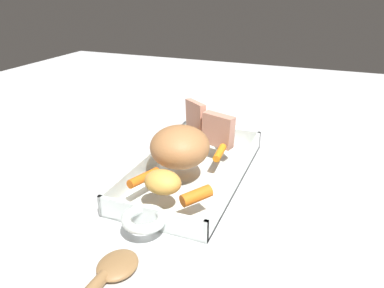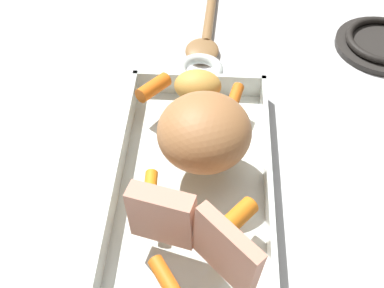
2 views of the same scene
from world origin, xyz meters
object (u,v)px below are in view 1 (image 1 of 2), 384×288
at_px(baby_carrot_center_left, 220,153).
at_px(baby_carrot_southeast, 196,196).
at_px(roasting_dish, 193,171).
at_px(roast_slice_thick, 218,130).
at_px(baby_carrot_northeast, 144,178).
at_px(serving_spoon, 94,287).
at_px(pork_roast, 180,147).
at_px(roast_slice_thin, 196,118).
at_px(baby_carrot_long, 184,138).
at_px(baby_carrot_center_right, 221,131).
at_px(potato_corner, 163,182).

relative_size(baby_carrot_center_left, baby_carrot_southeast, 1.03).
bearing_deg(baby_carrot_center_left, roasting_dish, -56.59).
bearing_deg(roast_slice_thick, baby_carrot_northeast, -20.03).
bearing_deg(serving_spoon, baby_carrot_southeast, -17.51).
height_order(pork_roast, baby_carrot_southeast, pork_roast).
distance_m(roasting_dish, roast_slice_thin, 0.14).
distance_m(pork_roast, serving_spoon, 0.30).
bearing_deg(baby_carrot_southeast, pork_roast, -145.24).
bearing_deg(baby_carrot_center_left, baby_carrot_southeast, 5.12).
bearing_deg(baby_carrot_long, roast_slice_thin, 171.17).
xyz_separation_m(baby_carrot_center_left, baby_carrot_southeast, (0.17, 0.02, 0.00)).
height_order(roast_slice_thick, baby_carrot_center_left, roast_slice_thick).
relative_size(roast_slice_thin, baby_carrot_southeast, 1.49).
height_order(baby_carrot_northeast, serving_spoon, baby_carrot_northeast).
height_order(roast_slice_thin, baby_carrot_southeast, roast_slice_thin).
bearing_deg(baby_carrot_southeast, baby_carrot_center_right, -170.51).
xyz_separation_m(baby_carrot_northeast, potato_corner, (0.02, 0.05, 0.01)).
distance_m(roast_slice_thick, baby_carrot_center_left, 0.06).
relative_size(roast_slice_thin, baby_carrot_long, 1.22).
xyz_separation_m(potato_corner, serving_spoon, (0.19, -0.01, -0.05)).
height_order(roast_slice_thick, serving_spoon, roast_slice_thick).
height_order(baby_carrot_southeast, serving_spoon, baby_carrot_southeast).
distance_m(baby_carrot_northeast, serving_spoon, 0.22).
relative_size(baby_carrot_northeast, serving_spoon, 0.33).
relative_size(baby_carrot_center_left, serving_spoon, 0.25).
bearing_deg(roast_slice_thin, roast_slice_thick, 59.27).
bearing_deg(pork_roast, potato_corner, 7.07).
bearing_deg(baby_carrot_center_left, baby_carrot_center_right, -164.05).
bearing_deg(baby_carrot_center_left, pork_roast, -41.53).
bearing_deg(baby_carrot_long, baby_carrot_center_left, 68.28).
bearing_deg(roast_slice_thin, baby_carrot_center_right, 113.07).
xyz_separation_m(baby_carrot_long, baby_carrot_southeast, (0.21, 0.11, -0.00)).
height_order(baby_carrot_long, baby_carrot_southeast, same).
distance_m(roast_slice_thin, baby_carrot_northeast, 0.24).
bearing_deg(potato_corner, serving_spoon, -1.88).
height_order(baby_carrot_center_right, baby_carrot_long, baby_carrot_long).
height_order(baby_carrot_long, potato_corner, potato_corner).
height_order(pork_roast, potato_corner, pork_roast).
bearing_deg(roast_slice_thin, potato_corner, 8.92).
bearing_deg(roast_slice_thick, baby_carrot_southeast, 9.12).
distance_m(roast_slice_thin, baby_carrot_center_left, 0.13).
height_order(baby_carrot_center_left, baby_carrot_southeast, baby_carrot_southeast).
distance_m(baby_carrot_center_left, baby_carrot_center_right, 0.12).
bearing_deg(serving_spoon, baby_carrot_long, 8.50).
xyz_separation_m(roasting_dish, baby_carrot_long, (-0.07, -0.05, 0.04)).
relative_size(roast_slice_thick, serving_spoon, 0.32).
height_order(potato_corner, serving_spoon, potato_corner).
distance_m(baby_carrot_long, baby_carrot_southeast, 0.23).
relative_size(roasting_dish, baby_carrot_center_right, 7.71).
bearing_deg(serving_spoon, roast_slice_thick, -2.02).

